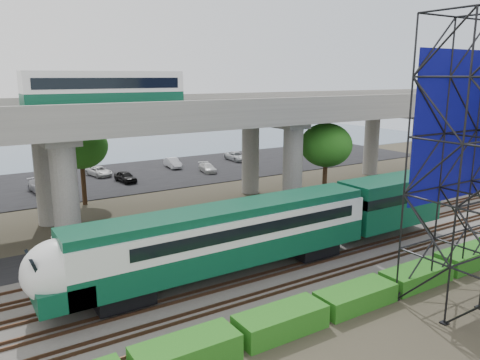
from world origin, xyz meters
TOP-DOWN VIEW (x-y plane):
  - ground at (0.00, 0.00)m, footprint 140.00×140.00m
  - ballast_bed at (0.00, 2.00)m, footprint 90.00×12.00m
  - service_road at (0.00, 10.50)m, footprint 90.00×5.00m
  - parking_lot at (0.00, 34.00)m, footprint 90.00×18.00m
  - harbor_water at (0.00, 56.00)m, footprint 140.00×40.00m
  - rail_tracks at (0.00, 2.00)m, footprint 90.00×9.52m
  - commuter_train at (-1.02, 2.00)m, footprint 29.30×3.06m
  - overpass at (-0.42, 16.00)m, footprint 80.00×12.00m
  - hedge_strip at (1.01, -4.30)m, footprint 34.60×1.80m
  - trees at (-4.67, 16.17)m, footprint 40.94×16.94m
  - suv at (-8.88, 9.78)m, footprint 5.62×4.14m
  - parked_cars at (1.31, 33.62)m, footprint 36.79×9.64m

SIDE VIEW (x-z plane):
  - ground at x=0.00m, z-range 0.00..0.00m
  - harbor_water at x=0.00m, z-range 0.00..0.03m
  - service_road at x=0.00m, z-range 0.00..0.08m
  - parking_lot at x=0.00m, z-range 0.00..0.08m
  - ballast_bed at x=0.00m, z-range 0.00..0.20m
  - rail_tracks at x=0.00m, z-range 0.20..0.36m
  - hedge_strip at x=1.01m, z-range -0.04..1.16m
  - parked_cars at x=1.31m, z-range 0.04..1.35m
  - suv at x=-8.88m, z-range 0.08..1.50m
  - commuter_train at x=-1.02m, z-range 0.73..5.03m
  - trees at x=-4.67m, z-range 1.73..9.42m
  - overpass at x=-0.42m, z-range 2.01..14.41m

